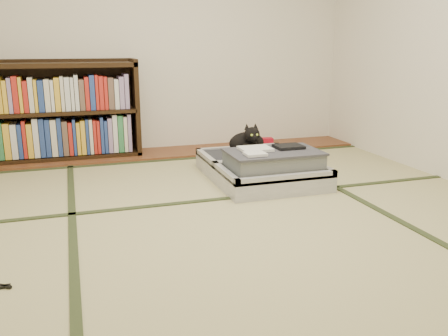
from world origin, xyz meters
name	(u,v)px	position (x,y,z in m)	size (l,w,h in m)	color
floor	(233,219)	(0.00, 0.00, 0.00)	(4.50, 4.50, 0.00)	tan
wood_strip	(171,152)	(0.00, 2.00, 0.01)	(4.00, 0.50, 0.02)	brown
red_item	(266,141)	(1.08, 2.03, 0.06)	(0.15, 0.09, 0.07)	red
tatami_borders	(212,196)	(0.00, 0.49, 0.00)	(4.00, 4.50, 0.01)	#2D381E
bookcase	(58,114)	(-1.07, 2.07, 0.45)	(1.53, 0.35, 0.98)	black
suitcase	(262,167)	(0.52, 0.77, 0.11)	(0.82, 1.10, 0.32)	silver
cat	(248,142)	(0.50, 1.06, 0.27)	(0.37, 0.37, 0.30)	black
cable_coil	(266,151)	(0.68, 1.09, 0.17)	(0.11, 0.11, 0.03)	white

